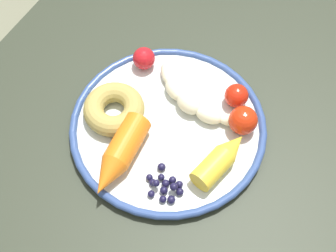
{
  "coord_description": "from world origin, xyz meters",
  "views": [
    {
      "loc": [
        0.39,
        0.15,
        1.4
      ],
      "look_at": [
        0.05,
        -0.03,
        0.75
      ],
      "focal_mm": 52.83,
      "sensor_mm": 36.0,
      "label": 1
    }
  ],
  "objects_px": {
    "carrot_orange": "(119,156)",
    "donut": "(114,109)",
    "carrot_yellow": "(221,159)",
    "plate": "(168,127)",
    "tomato_near": "(144,58)",
    "blueberry_pile": "(166,186)",
    "tomato_mid": "(244,119)",
    "tomato_far": "(236,96)",
    "banana": "(193,101)",
    "dining_table": "(199,143)"
  },
  "relations": [
    {
      "from": "carrot_orange",
      "to": "donut",
      "type": "height_order",
      "value": "carrot_orange"
    },
    {
      "from": "carrot_yellow",
      "to": "donut",
      "type": "distance_m",
      "value": 0.18
    },
    {
      "from": "carrot_orange",
      "to": "donut",
      "type": "distance_m",
      "value": 0.08
    },
    {
      "from": "plate",
      "to": "tomato_near",
      "type": "height_order",
      "value": "tomato_near"
    },
    {
      "from": "carrot_orange",
      "to": "carrot_yellow",
      "type": "relative_size",
      "value": 1.25
    },
    {
      "from": "plate",
      "to": "blueberry_pile",
      "type": "distance_m",
      "value": 0.1
    },
    {
      "from": "tomato_mid",
      "to": "donut",
      "type": "bearing_deg",
      "value": -67.7
    },
    {
      "from": "plate",
      "to": "tomato_far",
      "type": "distance_m",
      "value": 0.12
    },
    {
      "from": "tomato_near",
      "to": "tomato_far",
      "type": "bearing_deg",
      "value": 91.73
    },
    {
      "from": "donut",
      "to": "plate",
      "type": "bearing_deg",
      "value": 104.58
    },
    {
      "from": "banana",
      "to": "carrot_orange",
      "type": "relative_size",
      "value": 1.31
    },
    {
      "from": "blueberry_pile",
      "to": "tomato_far",
      "type": "height_order",
      "value": "tomato_far"
    },
    {
      "from": "banana",
      "to": "donut",
      "type": "height_order",
      "value": "donut"
    },
    {
      "from": "tomato_mid",
      "to": "banana",
      "type": "bearing_deg",
      "value": -88.38
    },
    {
      "from": "donut",
      "to": "tomato_mid",
      "type": "height_order",
      "value": "tomato_mid"
    },
    {
      "from": "tomato_near",
      "to": "tomato_mid",
      "type": "bearing_deg",
      "value": 80.84
    },
    {
      "from": "carrot_orange",
      "to": "tomato_near",
      "type": "height_order",
      "value": "carrot_orange"
    },
    {
      "from": "donut",
      "to": "blueberry_pile",
      "type": "distance_m",
      "value": 0.15
    },
    {
      "from": "carrot_orange",
      "to": "tomato_near",
      "type": "relative_size",
      "value": 3.61
    },
    {
      "from": "dining_table",
      "to": "donut",
      "type": "relative_size",
      "value": 12.38
    },
    {
      "from": "blueberry_pile",
      "to": "plate",
      "type": "bearing_deg",
      "value": -153.3
    },
    {
      "from": "tomato_far",
      "to": "donut",
      "type": "bearing_deg",
      "value": -54.43
    },
    {
      "from": "blueberry_pile",
      "to": "tomato_mid",
      "type": "distance_m",
      "value": 0.16
    },
    {
      "from": "plate",
      "to": "carrot_orange",
      "type": "distance_m",
      "value": 0.1
    },
    {
      "from": "banana",
      "to": "carrot_orange",
      "type": "distance_m",
      "value": 0.15
    },
    {
      "from": "blueberry_pile",
      "to": "tomato_mid",
      "type": "relative_size",
      "value": 1.34
    },
    {
      "from": "banana",
      "to": "carrot_yellow",
      "type": "xyz_separation_m",
      "value": [
        0.07,
        0.08,
        0.01
      ]
    },
    {
      "from": "tomato_near",
      "to": "tomato_mid",
      "type": "height_order",
      "value": "tomato_mid"
    },
    {
      "from": "dining_table",
      "to": "plate",
      "type": "bearing_deg",
      "value": -33.9
    },
    {
      "from": "banana",
      "to": "blueberry_pile",
      "type": "distance_m",
      "value": 0.15
    },
    {
      "from": "plate",
      "to": "dining_table",
      "type": "bearing_deg",
      "value": 146.1
    },
    {
      "from": "carrot_yellow",
      "to": "tomato_far",
      "type": "relative_size",
      "value": 2.82
    },
    {
      "from": "donut",
      "to": "tomato_near",
      "type": "xyz_separation_m",
      "value": [
        -0.11,
        -0.01,
        0.0
      ]
    },
    {
      "from": "banana",
      "to": "donut",
      "type": "distance_m",
      "value": 0.12
    },
    {
      "from": "carrot_orange",
      "to": "tomato_far",
      "type": "relative_size",
      "value": 3.53
    },
    {
      "from": "banana",
      "to": "tomato_far",
      "type": "distance_m",
      "value": 0.07
    },
    {
      "from": "tomato_near",
      "to": "tomato_far",
      "type": "distance_m",
      "value": 0.16
    },
    {
      "from": "carrot_orange",
      "to": "tomato_mid",
      "type": "bearing_deg",
      "value": 136.94
    },
    {
      "from": "carrot_yellow",
      "to": "tomato_near",
      "type": "relative_size",
      "value": 2.88
    },
    {
      "from": "dining_table",
      "to": "carrot_yellow",
      "type": "xyz_separation_m",
      "value": [
        0.07,
        0.06,
        0.12
      ]
    },
    {
      "from": "dining_table",
      "to": "tomato_mid",
      "type": "bearing_deg",
      "value": 92.2
    },
    {
      "from": "plate",
      "to": "tomato_near",
      "type": "bearing_deg",
      "value": -132.9
    },
    {
      "from": "banana",
      "to": "carrot_yellow",
      "type": "bearing_deg",
      "value": 48.84
    },
    {
      "from": "donut",
      "to": "banana",
      "type": "bearing_deg",
      "value": 126.48
    },
    {
      "from": "donut",
      "to": "tomato_mid",
      "type": "xyz_separation_m",
      "value": [
        -0.07,
        0.18,
        0.01
      ]
    },
    {
      "from": "donut",
      "to": "carrot_orange",
      "type": "bearing_deg",
      "value": 37.15
    },
    {
      "from": "tomato_mid",
      "to": "tomato_far",
      "type": "relative_size",
      "value": 1.18
    },
    {
      "from": "plate",
      "to": "donut",
      "type": "relative_size",
      "value": 3.22
    },
    {
      "from": "plate",
      "to": "tomato_mid",
      "type": "relative_size",
      "value": 6.89
    },
    {
      "from": "plate",
      "to": "blueberry_pile",
      "type": "relative_size",
      "value": 5.13
    }
  ]
}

